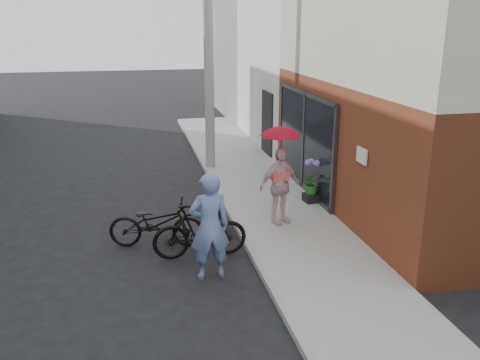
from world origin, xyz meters
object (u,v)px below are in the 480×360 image
object	(u,v)px
officer	(209,226)
kimono_woman	(280,186)
utility_pole	(209,51)
bike_left	(156,223)
bike_right	(200,231)
planter	(312,198)

from	to	relation	value
officer	kimono_woman	xyz separation A→B (m)	(1.81, 1.92, -0.00)
utility_pole	kimono_woman	bearing A→B (deg)	-81.07
bike_left	bike_right	distance (m)	1.01
utility_pole	officer	distance (m)	7.19
utility_pole	planter	bearing A→B (deg)	-62.24
bike_left	planter	size ratio (longest dim) A/B	5.13
utility_pole	kimono_woman	distance (m)	5.41
bike_left	bike_right	world-z (taller)	bike_right
bike_right	planter	bearing A→B (deg)	-54.19
officer	kimono_woman	bearing A→B (deg)	-137.14
bike_right	planter	xyz separation A→B (m)	(3.03, 2.19, -0.32)
utility_pole	planter	xyz separation A→B (m)	(1.90, -3.61, -3.28)
utility_pole	bike_right	distance (m)	6.61
officer	planter	bearing A→B (deg)	-138.19
planter	bike_left	bearing A→B (deg)	-158.01
bike_right	planter	distance (m)	3.75
kimono_woman	utility_pole	bearing A→B (deg)	79.58
bike_left	planter	bearing A→B (deg)	-56.15
bike_right	kimono_woman	bearing A→B (deg)	-60.12
officer	bike_left	size ratio (longest dim) A/B	1.02
bike_right	kimono_woman	distance (m)	2.20
kimono_woman	planter	world-z (taller)	kimono_woman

